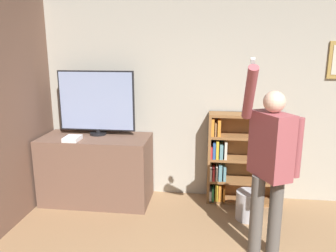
{
  "coord_description": "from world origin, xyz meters",
  "views": [
    {
      "loc": [
        -0.33,
        -1.46,
        2.03
      ],
      "look_at": [
        -0.77,
        2.01,
        1.19
      ],
      "focal_mm": 35.0,
      "sensor_mm": 36.0,
      "label": 1
    }
  ],
  "objects_px": {
    "television": "(97,102)",
    "bookshelf": "(239,160)",
    "person": "(270,160)",
    "waste_bin": "(247,205)",
    "game_console": "(72,139)"
  },
  "relations": [
    {
      "from": "television",
      "to": "bookshelf",
      "type": "relative_size",
      "value": 0.84
    },
    {
      "from": "game_console",
      "to": "person",
      "type": "bearing_deg",
      "value": -18.34
    },
    {
      "from": "bookshelf",
      "to": "waste_bin",
      "type": "xyz_separation_m",
      "value": [
        0.09,
        -0.48,
        -0.41
      ]
    },
    {
      "from": "television",
      "to": "waste_bin",
      "type": "relative_size",
      "value": 2.86
    },
    {
      "from": "waste_bin",
      "to": "person",
      "type": "bearing_deg",
      "value": -82.59
    },
    {
      "from": "television",
      "to": "person",
      "type": "bearing_deg",
      "value": -27.65
    },
    {
      "from": "game_console",
      "to": "bookshelf",
      "type": "distance_m",
      "value": 2.18
    },
    {
      "from": "television",
      "to": "person",
      "type": "height_order",
      "value": "person"
    },
    {
      "from": "game_console",
      "to": "waste_bin",
      "type": "relative_size",
      "value": 0.65
    },
    {
      "from": "game_console",
      "to": "bookshelf",
      "type": "xyz_separation_m",
      "value": [
        2.11,
        0.41,
        -0.33
      ]
    },
    {
      "from": "television",
      "to": "bookshelf",
      "type": "distance_m",
      "value": 2.03
    },
    {
      "from": "television",
      "to": "game_console",
      "type": "distance_m",
      "value": 0.57
    },
    {
      "from": "television",
      "to": "waste_bin",
      "type": "distance_m",
      "value": 2.32
    },
    {
      "from": "bookshelf",
      "to": "person",
      "type": "bearing_deg",
      "value": -81.5
    },
    {
      "from": "television",
      "to": "game_console",
      "type": "relative_size",
      "value": 4.4
    }
  ]
}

